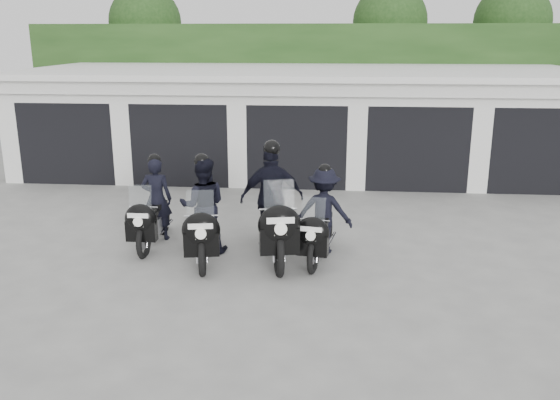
# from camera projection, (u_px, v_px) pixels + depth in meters

# --- Properties ---
(ground) EXTENTS (80.00, 80.00, 0.00)m
(ground) POSITION_uv_depth(u_px,v_px,m) (277.00, 267.00, 10.43)
(ground) COLOR #989893
(ground) RESTS_ON ground
(garage_block) EXTENTS (16.40, 6.80, 2.96)m
(garage_block) POSITION_uv_depth(u_px,v_px,m) (302.00, 121.00, 17.77)
(garage_block) COLOR silver
(garage_block) RESTS_ON ground
(background_vegetation) EXTENTS (20.00, 3.90, 5.80)m
(background_vegetation) POSITION_uv_depth(u_px,v_px,m) (319.00, 67.00, 22.03)
(background_vegetation) COLOR #1C3A15
(background_vegetation) RESTS_ON ground
(police_bike_a) EXTENTS (0.61, 2.05, 1.78)m
(police_bike_a) POSITION_uv_depth(u_px,v_px,m) (153.00, 209.00, 11.40)
(police_bike_a) COLOR black
(police_bike_a) RESTS_ON ground
(police_bike_b) EXTENTS (1.04, 2.21, 1.94)m
(police_bike_b) POSITION_uv_depth(u_px,v_px,m) (203.00, 213.00, 10.76)
(police_bike_b) COLOR black
(police_bike_b) RESTS_ON ground
(police_bike_c) EXTENTS (1.29, 2.47, 2.17)m
(police_bike_c) POSITION_uv_depth(u_px,v_px,m) (273.00, 206.00, 10.83)
(police_bike_c) COLOR black
(police_bike_c) RESTS_ON ground
(police_bike_d) EXTENTS (1.13, 1.99, 1.75)m
(police_bike_d) POSITION_uv_depth(u_px,v_px,m) (322.00, 217.00, 10.78)
(police_bike_d) COLOR black
(police_bike_d) RESTS_ON ground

